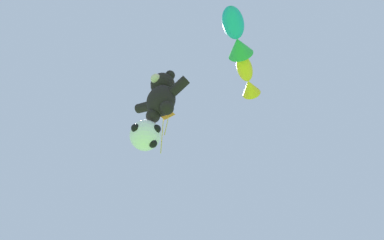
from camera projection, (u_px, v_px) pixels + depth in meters
name	position (u px, v px, depth m)	size (l,w,h in m)	color
teddy_bear_kite	(161.00, 95.00, 13.20)	(2.34, 1.03, 2.37)	black
soccer_ball_kite	(146.00, 135.00, 12.13)	(1.12, 1.12, 1.03)	white
fish_kite_goldfin	(247.00, 78.00, 16.02)	(1.30, 2.16, 0.80)	yellow
fish_kite_teal	(236.00, 35.00, 14.80)	(1.59, 2.35, 1.04)	#19ADB2
diamond_kite	(165.00, 118.00, 15.77)	(0.64, 0.61, 2.73)	orange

